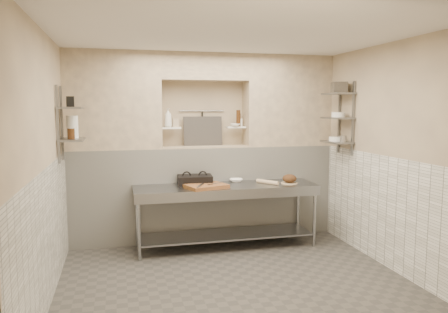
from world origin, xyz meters
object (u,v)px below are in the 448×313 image
object	(u,v)px
cutting_board	(206,186)
bowl_alcove	(235,125)
bottle_soap	(168,118)
mixing_bowl	(236,180)
rolling_pin	(267,182)
prep_table	(226,203)
panini_press	(195,180)
jug_left	(72,127)
bread_loaf	(289,178)

from	to	relation	value
cutting_board	bowl_alcove	world-z (taller)	bowl_alcove
cutting_board	bottle_soap	distance (m)	1.21
mixing_bowl	rolling_pin	xyz separation A→B (m)	(0.40, -0.26, 0.00)
prep_table	bowl_alcove	xyz separation A→B (m)	(0.27, 0.51, 1.09)
panini_press	cutting_board	size ratio (longest dim) A/B	0.97
cutting_board	panini_press	bearing A→B (deg)	110.95
bottle_soap	bowl_alcove	world-z (taller)	bottle_soap
jug_left	cutting_board	bearing A→B (deg)	-3.64
prep_table	bottle_soap	world-z (taller)	bottle_soap
prep_table	mixing_bowl	xyz separation A→B (m)	(0.21, 0.25, 0.28)
bowl_alcove	jug_left	size ratio (longest dim) A/B	0.51
mixing_bowl	bottle_soap	world-z (taller)	bottle_soap
bottle_soap	jug_left	distance (m)	1.40
rolling_pin	mixing_bowl	bearing A→B (deg)	146.96
cutting_board	bowl_alcove	bearing A→B (deg)	47.11
panini_press	bowl_alcove	size ratio (longest dim) A/B	3.55
bread_loaf	bowl_alcove	world-z (taller)	bowl_alcove
mixing_bowl	bottle_soap	distance (m)	1.37
mixing_bowl	rolling_pin	bearing A→B (deg)	-33.04
panini_press	cutting_board	bearing A→B (deg)	-63.54
prep_table	bottle_soap	distance (m)	1.52
prep_table	bowl_alcove	distance (m)	1.23
rolling_pin	bottle_soap	xyz separation A→B (m)	(-1.37, 0.54, 0.92)
panini_press	jug_left	size ratio (longest dim) A/B	1.82
bottle_soap	bowl_alcove	bearing A→B (deg)	-1.07
bread_loaf	bowl_alcove	bearing A→B (deg)	139.46
mixing_bowl	bowl_alcove	world-z (taller)	bowl_alcove
prep_table	panini_press	world-z (taller)	panini_press
bottle_soap	bowl_alcove	distance (m)	1.03
jug_left	prep_table	bearing A→B (deg)	0.04
mixing_bowl	jug_left	world-z (taller)	jug_left
bowl_alcove	jug_left	world-z (taller)	jug_left
rolling_pin	jug_left	bearing A→B (deg)	179.70
panini_press	rolling_pin	world-z (taller)	panini_press
panini_press	bowl_alcove	bearing A→B (deg)	31.09
prep_table	rolling_pin	bearing A→B (deg)	-1.42
panini_press	bowl_alcove	distance (m)	1.08
cutting_board	jug_left	bearing A→B (deg)	176.36
bread_loaf	rolling_pin	bearing A→B (deg)	171.62
rolling_pin	bread_loaf	bearing A→B (deg)	-8.38
panini_press	jug_left	bearing A→B (deg)	-168.12
bread_loaf	cutting_board	bearing A→B (deg)	-177.74
bottle_soap	jug_left	xyz separation A→B (m)	(-1.29, -0.53, -0.10)
cutting_board	bottle_soap	bearing A→B (deg)	124.70
panini_press	bottle_soap	distance (m)	1.01
bread_loaf	jug_left	size ratio (longest dim) A/B	0.71
prep_table	mixing_bowl	distance (m)	0.43
jug_left	panini_press	bearing A→B (deg)	6.37
rolling_pin	bottle_soap	size ratio (longest dim) A/B	1.33
prep_table	bowl_alcove	world-z (taller)	bowl_alcove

